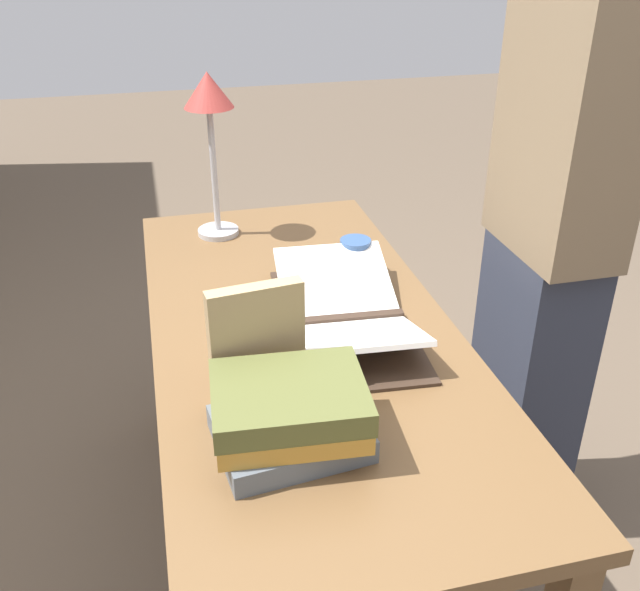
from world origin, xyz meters
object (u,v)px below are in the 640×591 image
object	(u,v)px
open_book	(345,313)
book_standing_upright	(257,343)
reading_lamp	(209,111)
person_reader	(550,235)
coffee_mug	(355,256)
book_stack_tall	(289,415)

from	to	relation	value
open_book	book_standing_upright	distance (m)	0.35
reading_lamp	person_reader	size ratio (longest dim) A/B	0.26
reading_lamp	person_reader	distance (m)	0.97
book_standing_upright	coffee_mug	bearing A→B (deg)	-42.30
book_standing_upright	coffee_mug	distance (m)	0.59
open_book	coffee_mug	size ratio (longest dim) A/B	5.22
reading_lamp	coffee_mug	xyz separation A→B (m)	(-0.34, -0.32, -0.32)
book_standing_upright	coffee_mug	xyz separation A→B (m)	(0.48, -0.34, -0.08)
book_stack_tall	reading_lamp	world-z (taller)	reading_lamp
book_standing_upright	person_reader	distance (m)	0.84
book_standing_upright	reading_lamp	size ratio (longest dim) A/B	0.52
book_stack_tall	book_standing_upright	bearing A→B (deg)	10.59
book_standing_upright	person_reader	bearing A→B (deg)	-76.78
book_stack_tall	reading_lamp	distance (m)	1.03
reading_lamp	coffee_mug	world-z (taller)	reading_lamp
book_standing_upright	coffee_mug	world-z (taller)	book_standing_upright
person_reader	coffee_mug	bearing A→B (deg)	-112.87
open_book	person_reader	xyz separation A→B (m)	(0.06, -0.55, 0.11)
reading_lamp	coffee_mug	bearing A→B (deg)	-136.42
open_book	reading_lamp	distance (m)	0.72
book_stack_tall	book_standing_upright	xyz separation A→B (m)	(0.16, 0.03, 0.06)
coffee_mug	book_stack_tall	bearing A→B (deg)	154.19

